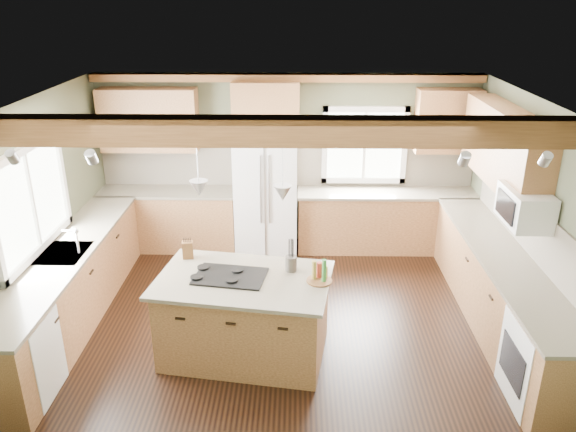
{
  "coord_description": "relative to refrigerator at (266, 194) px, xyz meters",
  "views": [
    {
      "loc": [
        0.15,
        -5.66,
        3.69
      ],
      "look_at": [
        0.05,
        0.3,
        1.28
      ],
      "focal_mm": 35.0,
      "sensor_mm": 36.0,
      "label": 1
    }
  ],
  "objects": [
    {
      "name": "floor",
      "position": [
        0.3,
        -2.12,
        -0.9
      ],
      "size": [
        5.6,
        5.6,
        0.0
      ],
      "primitive_type": "plane",
      "color": "black",
      "rests_on": "ground"
    },
    {
      "name": "ceiling",
      "position": [
        0.3,
        -2.12,
        1.7
      ],
      "size": [
        5.6,
        5.6,
        0.0
      ],
      "primitive_type": "plane",
      "rotation": [
        3.14,
        0.0,
        0.0
      ],
      "color": "silver",
      "rests_on": "wall_back"
    },
    {
      "name": "wall_back",
      "position": [
        0.3,
        0.38,
        0.4
      ],
      "size": [
        5.6,
        0.0,
        5.6
      ],
      "primitive_type": "plane",
      "rotation": [
        1.57,
        0.0,
        0.0
      ],
      "color": "#484E37",
      "rests_on": "ground"
    },
    {
      "name": "wall_left",
      "position": [
        -2.5,
        -2.12,
        0.4
      ],
      "size": [
        0.0,
        5.0,
        5.0
      ],
      "primitive_type": "plane",
      "rotation": [
        1.57,
        0.0,
        1.57
      ],
      "color": "#484E37",
      "rests_on": "ground"
    },
    {
      "name": "wall_right",
      "position": [
        3.1,
        -2.12,
        0.4
      ],
      "size": [
        0.0,
        5.0,
        5.0
      ],
      "primitive_type": "plane",
      "rotation": [
        1.57,
        0.0,
        -1.57
      ],
      "color": "#484E37",
      "rests_on": "ground"
    },
    {
      "name": "ceiling_beam",
      "position": [
        0.3,
        -2.65,
        1.57
      ],
      "size": [
        5.55,
        0.26,
        0.26
      ],
      "primitive_type": "cube",
      "color": "#512F17",
      "rests_on": "ceiling"
    },
    {
      "name": "soffit_trim",
      "position": [
        0.3,
        0.28,
        1.64
      ],
      "size": [
        5.55,
        0.2,
        0.1
      ],
      "primitive_type": "cube",
      "color": "#512F17",
      "rests_on": "ceiling"
    },
    {
      "name": "backsplash_back",
      "position": [
        0.3,
        0.36,
        0.31
      ],
      "size": [
        5.58,
        0.03,
        0.58
      ],
      "primitive_type": "cube",
      "color": "brown",
      "rests_on": "wall_back"
    },
    {
      "name": "backsplash_right",
      "position": [
        3.08,
        -2.07,
        0.31
      ],
      "size": [
        0.03,
        3.7,
        0.58
      ],
      "primitive_type": "cube",
      "color": "brown",
      "rests_on": "wall_right"
    },
    {
      "name": "base_cab_back_left",
      "position": [
        -1.49,
        0.08,
        -0.46
      ],
      "size": [
        2.02,
        0.6,
        0.88
      ],
      "primitive_type": "cube",
      "color": "brown",
      "rests_on": "floor"
    },
    {
      "name": "counter_back_left",
      "position": [
        -1.49,
        0.08,
        0.0
      ],
      "size": [
        2.06,
        0.64,
        0.04
      ],
      "primitive_type": "cube",
      "color": "brown",
      "rests_on": "base_cab_back_left"
    },
    {
      "name": "base_cab_back_right",
      "position": [
        1.79,
        0.08,
        -0.46
      ],
      "size": [
        2.62,
        0.6,
        0.88
      ],
      "primitive_type": "cube",
      "color": "brown",
      "rests_on": "floor"
    },
    {
      "name": "counter_back_right",
      "position": [
        1.79,
        0.08,
        0.0
      ],
      "size": [
        2.66,
        0.64,
        0.04
      ],
      "primitive_type": "cube",
      "color": "brown",
      "rests_on": "base_cab_back_right"
    },
    {
      "name": "base_cab_left",
      "position": [
        -2.2,
        -2.07,
        -0.46
      ],
      "size": [
        0.6,
        3.7,
        0.88
      ],
      "primitive_type": "cube",
      "color": "brown",
      "rests_on": "floor"
    },
    {
      "name": "counter_left",
      "position": [
        -2.2,
        -2.07,
        0.0
      ],
      "size": [
        0.64,
        3.74,
        0.04
      ],
      "primitive_type": "cube",
      "color": "brown",
      "rests_on": "base_cab_left"
    },
    {
      "name": "base_cab_right",
      "position": [
        2.8,
        -2.07,
        -0.46
      ],
      "size": [
        0.6,
        3.7,
        0.88
      ],
      "primitive_type": "cube",
      "color": "brown",
      "rests_on": "floor"
    },
    {
      "name": "counter_right",
      "position": [
        2.8,
        -2.07,
        0.0
      ],
      "size": [
        0.64,
        3.74,
        0.04
      ],
      "primitive_type": "cube",
      "color": "brown",
      "rests_on": "base_cab_right"
    },
    {
      "name": "upper_cab_back_left",
      "position": [
        -1.69,
        0.21,
        1.05
      ],
      "size": [
        1.4,
        0.35,
        0.9
      ],
      "primitive_type": "cube",
      "color": "brown",
      "rests_on": "wall_back"
    },
    {
      "name": "upper_cab_over_fridge",
      "position": [
        -0.0,
        0.21,
        1.25
      ],
      "size": [
        0.96,
        0.35,
        0.7
      ],
      "primitive_type": "cube",
      "color": "brown",
      "rests_on": "wall_back"
    },
    {
      "name": "upper_cab_right",
      "position": [
        2.92,
        -1.22,
        1.05
      ],
      "size": [
        0.35,
        2.2,
        0.9
      ],
      "primitive_type": "cube",
      "color": "brown",
      "rests_on": "wall_right"
    },
    {
      "name": "upper_cab_back_corner",
      "position": [
        2.6,
        0.21,
        1.05
      ],
      "size": [
        0.9,
        0.35,
        0.9
      ],
      "primitive_type": "cube",
      "color": "brown",
      "rests_on": "wall_back"
    },
    {
      "name": "window_left",
      "position": [
        -2.48,
        -2.07,
        0.65
      ],
      "size": [
        0.04,
        1.6,
        1.05
      ],
      "primitive_type": "cube",
      "color": "white",
      "rests_on": "wall_left"
    },
    {
      "name": "window_back",
      "position": [
        1.45,
        0.36,
        0.65
      ],
      "size": [
        1.1,
        0.04,
        1.0
      ],
      "primitive_type": "cube",
      "color": "white",
      "rests_on": "wall_back"
    },
    {
      "name": "sink",
      "position": [
        -2.2,
        -2.07,
        0.01
      ],
      "size": [
        0.5,
        0.65,
        0.03
      ],
      "primitive_type": "cube",
      "color": "#262628",
      "rests_on": "counter_left"
    },
    {
      "name": "faucet",
      "position": [
        -2.02,
        -2.07,
        0.15
      ],
      "size": [
        0.02,
        0.02,
        0.28
      ],
      "primitive_type": "cylinder",
      "color": "#B2B2B7",
      "rests_on": "sink"
    },
    {
      "name": "dishwasher",
      "position": [
        -2.19,
        -3.37,
        -0.47
      ],
      "size": [
        0.6,
        0.6,
        0.84
      ],
      "primitive_type": "cube",
      "color": "white",
      "rests_on": "floor"
    },
    {
      "name": "oven",
      "position": [
        2.79,
        -3.37,
        -0.47
      ],
      "size": [
        0.6,
        0.72,
        0.84
      ],
      "primitive_type": "cube",
      "color": "white",
      "rests_on": "floor"
    },
    {
      "name": "microwave",
      "position": [
        2.88,
        -2.17,
        0.65
      ],
      "size": [
        0.4,
        0.7,
        0.38
      ],
      "primitive_type": "cube",
      "color": "white",
      "rests_on": "wall_right"
    },
    {
      "name": "pendant_left",
      "position": [
        -0.51,
        -2.58,
        0.98
      ],
      "size": [
        0.18,
        0.18,
        0.16
      ],
      "primitive_type": "cone",
      "rotation": [
        3.14,
        0.0,
        0.0
      ],
      "color": "#B2B2B7",
      "rests_on": "ceiling"
    },
    {
      "name": "pendant_right",
      "position": [
        0.31,
        -2.71,
        0.98
      ],
      "size": [
        0.18,
        0.18,
        0.16
      ],
      "primitive_type": "cone",
      "rotation": [
        3.14,
        0.0,
        0.0
      ],
      "color": "#B2B2B7",
      "rests_on": "ceiling"
    },
    {
      "name": "refrigerator",
      "position": [
        0.0,
        0.0,
        0.0
      ],
      "size": [
        0.9,
        0.74,
        1.8
      ],
      "primitive_type": "cube",
      "color": "white",
      "rests_on": "floor"
    },
    {
      "name": "island",
      "position": [
        -0.1,
        -2.65,
        -0.46
      ],
      "size": [
        1.81,
        1.27,
        0.88
      ],
      "primitive_type": "cube",
      "rotation": [
        0.0,
        0.0,
        -0.16
      ],
      "color": "brown",
      "rests_on": "floor"
    },
    {
      "name": "island_top",
      "position": [
        -0.1,
        -2.65,
        0.0
      ],
      "size": [
        1.94,
        1.4,
        0.04
      ],
      "primitive_type": "cube",
      "rotation": [
        0.0,
        0.0,
        -0.16
      ],
      "color": "brown",
      "rests_on": "island"
    },
    {
      "name": "cooktop",
      "position": [
        -0.24,
        -2.62,
        0.03
      ],
      "size": [
        0.79,
        0.59,
        0.02
      ],
      "primitive_type": "cube",
      "rotation": [
        0.0,
        0.0,
        -0.16
      ],
      "color": "black",
      "rests_on": "island_top"
    },
    {
      "name": "knife_block",
      "position": [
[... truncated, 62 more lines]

